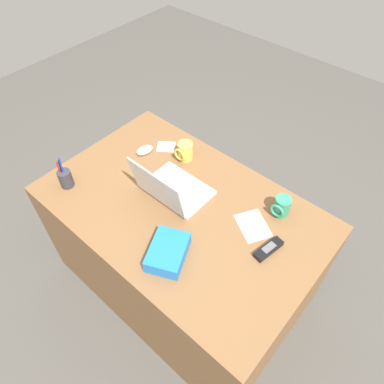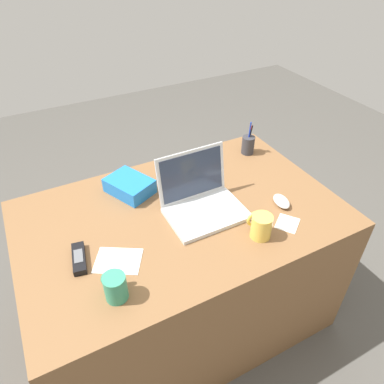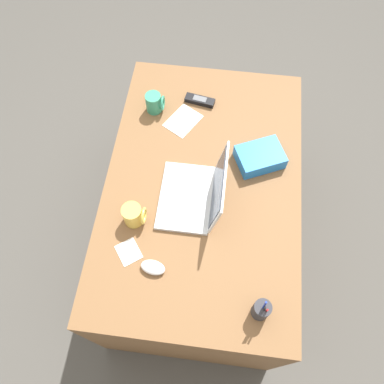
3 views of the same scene
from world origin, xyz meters
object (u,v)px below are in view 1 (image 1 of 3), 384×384
Objects in this scene: laptop at (171,189)px; pen_holder at (65,178)px; coffee_mug_white at (281,206)px; computer_mouse at (145,150)px; snack_bag at (168,252)px; cordless_phone at (268,249)px; coffee_mug_tall at (185,151)px.

laptop is 0.52m from pen_holder.
laptop is 3.28× the size of coffee_mug_white.
snack_bag is at bearing 153.98° from computer_mouse.
coffee_mug_white is 0.54× the size of pen_holder.
computer_mouse is 0.66m from snack_bag.
computer_mouse is (0.32, -0.13, -0.03)m from laptop.
coffee_mug_white is 0.22m from cordless_phone.
pen_holder reaches higher than computer_mouse.
laptop is at bearing -146.25° from pen_holder.
coffee_mug_tall reaches higher than snack_bag.
snack_bag is at bearing 65.79° from coffee_mug_white.
pen_holder is (0.43, 0.29, 0.00)m from laptop.
coffee_mug_tall is at bearing -141.31° from computer_mouse.
snack_bag is (-0.22, 0.25, -0.01)m from laptop.
coffee_mug_white is 1.03m from pen_holder.
pen_holder reaches higher than cordless_phone.
cordless_phone is at bearing -134.96° from snack_bag.
laptop reaches higher than snack_bag.
pen_holder is (0.31, 0.52, -0.00)m from coffee_mug_tall.
snack_bag is (0.30, 0.30, 0.02)m from cordless_phone.
cordless_phone is at bearing -175.07° from laptop.
pen_holder is at bearing 84.09° from computer_mouse.
coffee_mug_white is 0.65× the size of cordless_phone.
coffee_mug_tall is 0.67m from cordless_phone.
computer_mouse is 0.84m from cordless_phone.
laptop is at bearing -48.72° from snack_bag.
coffee_mug_white is at bearing -114.21° from snack_bag.
computer_mouse is 1.01× the size of coffee_mug_white.
snack_bag reaches higher than cordless_phone.
pen_holder is at bearing 31.43° from coffee_mug_white.
coffee_mug_tall reaches higher than computer_mouse.
coffee_mug_white is 0.57m from coffee_mug_tall.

